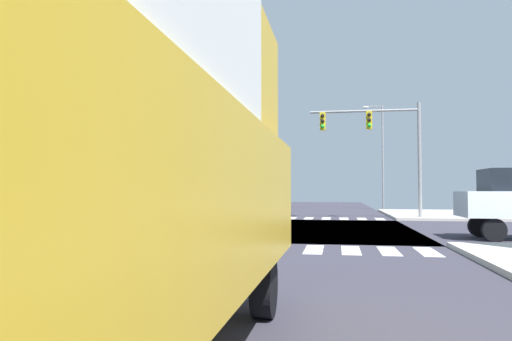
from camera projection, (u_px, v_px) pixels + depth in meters
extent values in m
cube|color=#35333E|center=(247.00, 228.00, 20.97)|extent=(14.00, 90.00, 0.05)
cube|color=#35333E|center=(247.00, 228.00, 20.97)|extent=(90.00, 12.00, 0.05)
cube|color=#B2ADA3|center=(482.00, 215.00, 30.62)|extent=(12.00, 12.00, 0.14)
cube|color=#B7ABA4|center=(102.00, 212.00, 34.97)|extent=(12.00, 12.00, 0.14)
cube|color=white|center=(19.00, 243.00, 14.74)|extent=(0.50, 2.00, 0.01)
cube|color=white|center=(49.00, 244.00, 14.57)|extent=(0.50, 2.00, 0.01)
cube|color=white|center=(79.00, 245.00, 14.41)|extent=(0.50, 2.00, 0.01)
cube|color=white|center=(110.00, 245.00, 14.24)|extent=(0.50, 2.00, 0.01)
cube|color=white|center=(142.00, 246.00, 14.07)|extent=(0.50, 2.00, 0.01)
cube|color=white|center=(175.00, 247.00, 13.90)|extent=(0.50, 2.00, 0.01)
cube|color=white|center=(208.00, 247.00, 13.74)|extent=(0.50, 2.00, 0.01)
cube|color=white|center=(243.00, 248.00, 13.57)|extent=(0.50, 2.00, 0.01)
cube|color=white|center=(278.00, 249.00, 13.40)|extent=(0.50, 2.00, 0.01)
cube|color=white|center=(314.00, 249.00, 13.24)|extent=(0.50, 2.00, 0.01)
cube|color=white|center=(351.00, 250.00, 13.07)|extent=(0.50, 2.00, 0.01)
cube|color=white|center=(389.00, 251.00, 12.90)|extent=(0.50, 2.00, 0.01)
cube|color=white|center=(428.00, 252.00, 12.74)|extent=(0.50, 2.00, 0.01)
cube|color=white|center=(160.00, 217.00, 29.29)|extent=(0.50, 2.00, 0.01)
cube|color=white|center=(176.00, 217.00, 29.12)|extent=(0.50, 2.00, 0.01)
cube|color=white|center=(192.00, 217.00, 28.95)|extent=(0.50, 2.00, 0.01)
cube|color=white|center=(208.00, 217.00, 28.79)|extent=(0.50, 2.00, 0.01)
cube|color=white|center=(224.00, 217.00, 28.62)|extent=(0.50, 2.00, 0.01)
cube|color=white|center=(241.00, 218.00, 28.45)|extent=(0.50, 2.00, 0.01)
cube|color=white|center=(258.00, 218.00, 28.29)|extent=(0.50, 2.00, 0.01)
cube|color=white|center=(274.00, 218.00, 28.12)|extent=(0.50, 2.00, 0.01)
cube|color=white|center=(291.00, 218.00, 27.95)|extent=(0.50, 2.00, 0.01)
cube|color=white|center=(309.00, 218.00, 27.79)|extent=(0.50, 2.00, 0.01)
cube|color=white|center=(326.00, 218.00, 27.62)|extent=(0.50, 2.00, 0.01)
cube|color=white|center=(344.00, 219.00, 27.45)|extent=(0.50, 2.00, 0.01)
cube|color=white|center=(362.00, 219.00, 27.28)|extent=(0.50, 2.00, 0.01)
cube|color=white|center=(380.00, 219.00, 27.12)|extent=(0.50, 2.00, 0.01)
cylinder|color=gray|center=(420.00, 161.00, 26.93)|extent=(0.20, 0.20, 6.56)
cylinder|color=gray|center=(363.00, 111.00, 27.56)|extent=(6.10, 0.14, 0.14)
cube|color=yellow|center=(369.00, 120.00, 27.48)|extent=(0.32, 0.40, 1.00)
sphere|color=black|center=(369.00, 114.00, 27.26)|extent=(0.22, 0.22, 0.22)
sphere|color=black|center=(369.00, 120.00, 27.24)|extent=(0.22, 0.22, 0.22)
sphere|color=green|center=(369.00, 125.00, 27.23)|extent=(0.22, 0.22, 0.22)
cube|color=yellow|center=(323.00, 122.00, 27.92)|extent=(0.32, 0.40, 1.00)
sphere|color=black|center=(323.00, 116.00, 27.69)|extent=(0.22, 0.22, 0.22)
sphere|color=black|center=(323.00, 121.00, 27.68)|extent=(0.22, 0.22, 0.22)
sphere|color=green|center=(323.00, 126.00, 27.67)|extent=(0.22, 0.22, 0.22)
cylinder|color=gray|center=(383.00, 157.00, 41.06)|extent=(0.16, 0.16, 8.91)
cylinder|color=gray|center=(374.00, 107.00, 41.35)|extent=(1.40, 0.10, 0.10)
ellipsoid|color=silver|center=(366.00, 107.00, 41.47)|extent=(0.60, 0.32, 0.20)
cube|color=beige|center=(59.00, 186.00, 39.37)|extent=(12.61, 9.60, 3.86)
cube|color=beige|center=(60.00, 161.00, 39.46)|extent=(12.91, 9.90, 0.40)
cube|color=black|center=(129.00, 200.00, 34.28)|extent=(0.24, 2.20, 1.80)
cylinder|color=black|center=(170.00, 226.00, 17.10)|extent=(0.74, 0.26, 0.74)
cylinder|color=black|center=(184.00, 223.00, 18.64)|extent=(0.74, 0.26, 0.74)
cylinder|color=black|center=(256.00, 227.00, 16.58)|extent=(0.74, 0.26, 0.74)
cylinder|color=black|center=(263.00, 224.00, 18.12)|extent=(0.74, 0.26, 0.74)
cube|color=silver|center=(218.00, 203.00, 17.64)|extent=(4.60, 1.96, 0.88)
cube|color=black|center=(218.00, 181.00, 17.67)|extent=(3.22, 1.69, 0.72)
cylinder|color=black|center=(494.00, 230.00, 15.28)|extent=(0.74, 0.26, 0.74)
cylinder|color=black|center=(479.00, 226.00, 16.86)|extent=(0.74, 0.26, 0.74)
cube|color=black|center=(512.00, 180.00, 15.99)|extent=(1.79, 1.76, 0.75)
cylinder|color=black|center=(124.00, 282.00, 6.51)|extent=(0.26, 0.80, 0.80)
cylinder|color=black|center=(264.00, 286.00, 6.19)|extent=(0.26, 0.80, 0.80)
cube|color=gold|center=(105.00, 202.00, 3.98)|extent=(2.40, 7.20, 1.49)
cube|color=gold|center=(187.00, 82.00, 6.17)|extent=(2.11, 2.02, 1.49)
cylinder|color=black|center=(280.00, 204.00, 44.09)|extent=(0.26, 0.68, 0.68)
cylinder|color=black|center=(265.00, 204.00, 44.33)|extent=(0.26, 0.68, 0.68)
cylinder|color=black|center=(284.00, 203.00, 46.97)|extent=(0.26, 0.68, 0.68)
cylinder|color=black|center=(269.00, 203.00, 47.21)|extent=(0.26, 0.68, 0.68)
cube|color=black|center=(275.00, 197.00, 45.68)|extent=(1.80, 4.30, 0.66)
cube|color=black|center=(275.00, 190.00, 45.70)|extent=(1.55, 2.24, 0.54)
cylinder|color=black|center=(18.00, 223.00, 17.90)|extent=(0.80, 0.26, 0.80)
cylinder|color=black|center=(49.00, 220.00, 19.79)|extent=(0.80, 0.26, 0.80)
cube|color=white|center=(5.00, 142.00, 19.20)|extent=(4.18, 2.30, 2.56)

